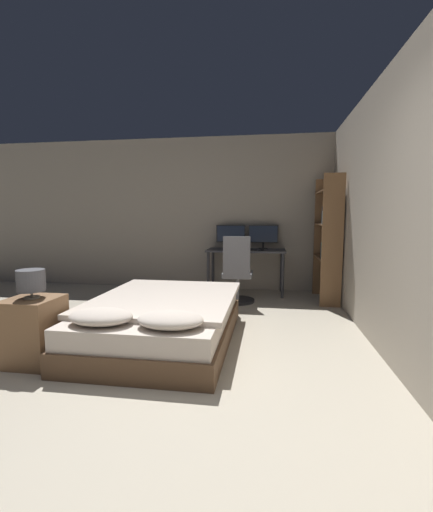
% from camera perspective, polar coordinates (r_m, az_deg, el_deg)
% --- Properties ---
extents(ground_plane, '(20.00, 20.00, 0.00)m').
position_cam_1_polar(ground_plane, '(2.45, -12.08, -25.88)').
color(ground_plane, '#B2A893').
extents(wall_back, '(12.00, 0.06, 2.70)m').
position_cam_1_polar(wall_back, '(6.17, 1.64, 7.00)').
color(wall_back, '#9E9384').
rests_on(wall_back, ground_plane).
extents(wall_side_right, '(0.06, 12.00, 2.70)m').
position_cam_1_polar(wall_side_right, '(3.59, 26.61, 6.55)').
color(wall_side_right, '#9E9384').
rests_on(wall_side_right, ground_plane).
extents(bed, '(1.45, 2.03, 0.54)m').
position_cam_1_polar(bed, '(3.69, -8.92, -10.42)').
color(bed, brown).
rests_on(bed, ground_plane).
extents(nightstand, '(0.43, 0.44, 0.59)m').
position_cam_1_polar(nightstand, '(3.53, -28.13, -10.90)').
color(nightstand, brown).
rests_on(nightstand, ground_plane).
extents(bedside_lamp, '(0.23, 0.23, 0.26)m').
position_cam_1_polar(bedside_lamp, '(3.42, -28.54, -3.65)').
color(bedside_lamp, gray).
rests_on(bedside_lamp, nightstand).
extents(desk, '(1.31, 0.59, 0.75)m').
position_cam_1_polar(desk, '(5.80, 4.94, 0.07)').
color(desk, '#38383D').
rests_on(desk, ground_plane).
extents(monitor_left, '(0.51, 0.16, 0.41)m').
position_cam_1_polar(monitor_left, '(5.99, 2.39, 3.56)').
color(monitor_left, black).
rests_on(monitor_left, desk).
extents(monitor_right, '(0.51, 0.16, 0.41)m').
position_cam_1_polar(monitor_right, '(5.96, 7.81, 3.48)').
color(monitor_right, black).
rests_on(monitor_right, desk).
extents(keyboard, '(0.37, 0.13, 0.02)m').
position_cam_1_polar(keyboard, '(5.60, 4.82, 1.01)').
color(keyboard, black).
rests_on(keyboard, desk).
extents(computer_mouse, '(0.07, 0.05, 0.04)m').
position_cam_1_polar(computer_mouse, '(5.59, 7.65, 1.05)').
color(computer_mouse, black).
rests_on(computer_mouse, desk).
extents(office_chair, '(0.52, 0.52, 1.02)m').
position_cam_1_polar(office_chair, '(5.20, 3.49, -3.51)').
color(office_chair, black).
rests_on(office_chair, ground_plane).
extents(bookshelf, '(0.30, 0.87, 1.91)m').
position_cam_1_polar(bookshelf, '(5.45, 18.19, 3.57)').
color(bookshelf, brown).
rests_on(bookshelf, ground_plane).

